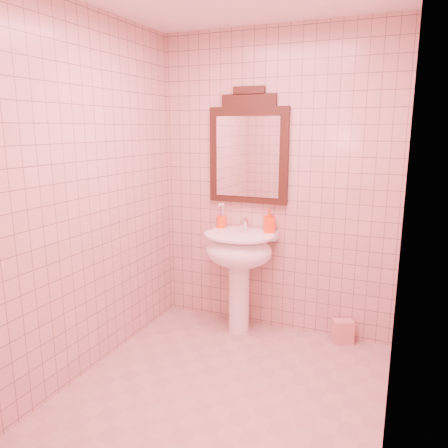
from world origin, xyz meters
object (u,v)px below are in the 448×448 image
at_px(mirror, 248,150).
at_px(towel, 343,332).
at_px(toothbrush_cup, 221,222).
at_px(soap_dispenser, 269,221).
at_px(pedestal_sink, 239,258).

bearing_deg(mirror, towel, -4.27).
bearing_deg(mirror, toothbrush_cup, -168.64).
relative_size(soap_dispenser, towel, 1.02).
relative_size(pedestal_sink, toothbrush_cup, 4.47).
height_order(soap_dispenser, towel, soap_dispenser).
relative_size(mirror, towel, 4.89).
height_order(pedestal_sink, mirror, mirror).
distance_m(toothbrush_cup, towel, 1.36).
bearing_deg(pedestal_sink, soap_dispenser, 35.40).
relative_size(pedestal_sink, towel, 4.47).
height_order(mirror, towel, mirror).
height_order(pedestal_sink, towel, pedestal_sink).
height_order(mirror, toothbrush_cup, mirror).
xyz_separation_m(soap_dispenser, towel, (0.65, -0.01, -0.86)).
bearing_deg(soap_dispenser, towel, -23.63).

